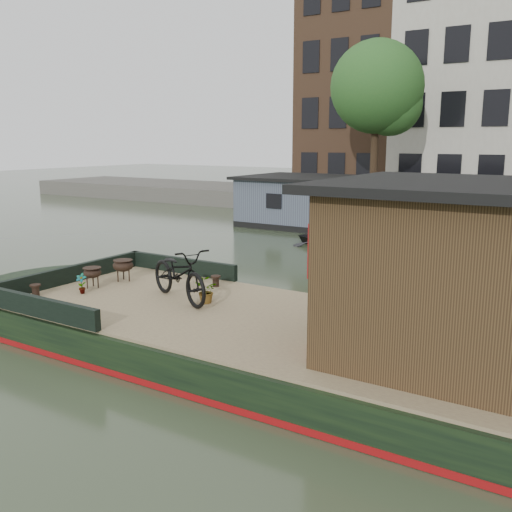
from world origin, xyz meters
The scene contains 16 objects.
ground centered at (0.00, 0.00, 0.00)m, with size 120.00×120.00×0.00m, color #333F28.
houseboat_hull centered at (-1.33, 0.00, 0.27)m, with size 14.01×4.02×0.60m.
houseboat_deck centered at (0.00, 0.00, 0.62)m, with size 11.80×3.80×0.05m, color #98885E.
bow_bulwark centered at (-5.07, 0.00, 0.82)m, with size 3.00×4.00×0.35m.
cabin centered at (2.19, 0.00, 1.88)m, with size 4.00×3.50×2.42m.
bicycle centered at (-3.08, 0.16, 1.16)m, with size 0.68×1.95×1.02m, color black.
potted_plant_a centered at (-5.01, -0.50, 0.85)m, with size 0.21×0.14×0.40m, color brown.
potted_plant_b centered at (-0.13, 1.05, 0.83)m, with size 0.19×0.16×0.35m, color brown.
potted_plant_c centered at (-2.56, 0.26, 0.88)m, with size 0.41×0.36×0.46m, color brown.
brazier_front centered at (-5.06, 0.68, 0.88)m, with size 0.43×0.43×0.46m, color black, non-canonical shape.
brazier_rear centered at (-5.19, -0.06, 0.86)m, with size 0.39×0.39×0.42m, color black, non-canonical shape.
bollard_port centered at (-3.11, 1.35, 0.76)m, with size 0.20×0.20×0.23m, color black.
bollard_stbd centered at (-5.60, -1.12, 0.77)m, with size 0.21×0.21×0.23m, color black.
dinghy centered at (-4.20, 9.91, 0.33)m, with size 2.31×3.23×0.67m, color black.
far_houseboat centered at (0.00, 14.00, 0.97)m, with size 20.40×4.40×2.11m.
tree_left centered at (-6.36, 19.07, 5.89)m, with size 4.40×4.40×7.40m.
Camera 1 is at (3.66, -7.81, 3.60)m, focal length 40.00 mm.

